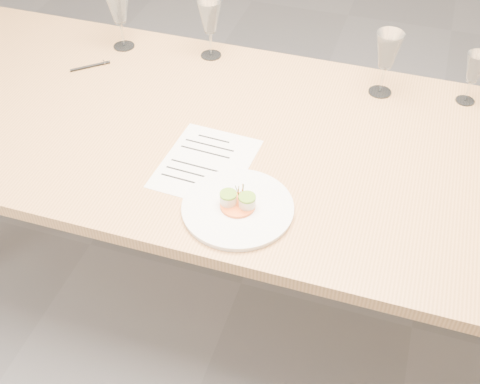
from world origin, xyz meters
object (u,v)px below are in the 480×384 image
(dinner_plate, at_px, (238,207))
(wine_glass_0, at_px, (118,7))
(ballpoint_pen, at_px, (90,66))
(recipe_sheet, at_px, (206,163))
(wine_glass_1, at_px, (210,18))
(dining_table, at_px, (241,151))
(wine_glass_3, at_px, (475,69))
(wine_glass_2, at_px, (387,52))

(dinner_plate, distance_m, wine_glass_0, 0.97)
(ballpoint_pen, bearing_deg, recipe_sheet, -74.04)
(ballpoint_pen, xyz_separation_m, wine_glass_1, (0.38, 0.21, 0.14))
(ballpoint_pen, bearing_deg, dining_table, -59.17)
(wine_glass_0, xyz_separation_m, wine_glass_3, (1.23, 0.03, -0.03))
(wine_glass_0, distance_m, wine_glass_2, 0.95)
(wine_glass_0, bearing_deg, wine_glass_2, -0.53)
(wine_glass_1, bearing_deg, wine_glass_0, -173.41)
(dinner_plate, relative_size, wine_glass_0, 1.36)
(wine_glass_3, bearing_deg, wine_glass_1, 179.22)
(wine_glass_3, bearing_deg, dinner_plate, -128.18)
(dining_table, distance_m, wine_glass_1, 0.52)
(wine_glass_0, xyz_separation_m, wine_glass_1, (0.33, 0.04, -0.01))
(recipe_sheet, distance_m, wine_glass_1, 0.62)
(dining_table, relative_size, wine_glass_0, 10.80)
(dinner_plate, relative_size, wine_glass_2, 1.37)
(dining_table, height_order, dinner_plate, dinner_plate)
(ballpoint_pen, bearing_deg, wine_glass_3, -32.97)
(ballpoint_pen, height_order, wine_glass_1, wine_glass_1)
(wine_glass_0, bearing_deg, wine_glass_1, 6.59)
(dining_table, bearing_deg, wine_glass_2, 43.58)
(dining_table, relative_size, wine_glass_1, 11.26)
(ballpoint_pen, distance_m, wine_glass_0, 0.23)
(ballpoint_pen, relative_size, wine_glass_2, 0.52)
(dinner_plate, bearing_deg, ballpoint_pen, 144.22)
(wine_glass_2, bearing_deg, dinner_plate, -112.75)
(dining_table, height_order, wine_glass_2, wine_glass_2)
(wine_glass_3, bearing_deg, wine_glass_0, -178.79)
(recipe_sheet, xyz_separation_m, wine_glass_0, (-0.52, 0.53, 0.16))
(recipe_sheet, height_order, wine_glass_1, wine_glass_1)
(wine_glass_1, bearing_deg, wine_glass_3, -0.78)
(ballpoint_pen, distance_m, wine_glass_3, 1.30)
(dining_table, bearing_deg, recipe_sheet, -109.15)
(wine_glass_1, bearing_deg, wine_glass_2, -4.33)
(dining_table, bearing_deg, wine_glass_3, 31.06)
(dinner_plate, bearing_deg, wine_glass_0, 134.27)
(dining_table, xyz_separation_m, wine_glass_1, (-0.25, 0.40, 0.22))
(dinner_plate, bearing_deg, wine_glass_3, 51.82)
(wine_glass_0, relative_size, wine_glass_2, 1.01)
(wine_glass_0, distance_m, wine_glass_1, 0.33)
(dining_table, xyz_separation_m, wine_glass_0, (-0.58, 0.37, 0.22))
(recipe_sheet, height_order, wine_glass_3, wine_glass_3)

